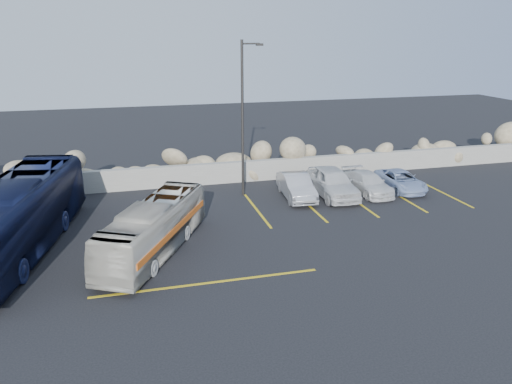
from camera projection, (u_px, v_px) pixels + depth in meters
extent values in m
plane|color=black|center=(237.00, 282.00, 17.44)|extent=(90.00, 90.00, 0.00)
cube|color=gray|center=(190.00, 175.00, 28.30)|extent=(60.00, 0.40, 1.20)
cube|color=gold|center=(152.00, 219.00, 23.27)|extent=(0.12, 5.00, 0.01)
cube|color=gold|center=(257.00, 210.00, 24.52)|extent=(0.12, 5.00, 0.01)
cube|color=gold|center=(308.00, 205.00, 25.18)|extent=(0.12, 5.00, 0.01)
cube|color=gold|center=(356.00, 201.00, 25.81)|extent=(0.12, 5.00, 0.01)
cube|color=gold|center=(401.00, 197.00, 26.45)|extent=(0.12, 5.00, 0.01)
cube|color=gold|center=(443.00, 193.00, 27.08)|extent=(0.12, 5.00, 0.01)
cube|color=gold|center=(208.00, 283.00, 17.38)|extent=(8.00, 0.12, 0.01)
cylinder|color=#2C2A27|center=(242.00, 121.00, 25.57)|extent=(0.14, 0.14, 8.00)
cylinder|color=#2C2A27|center=(251.00, 44.00, 24.51)|extent=(0.90, 0.08, 0.08)
cube|color=#2C2A27|center=(260.00, 45.00, 24.64)|extent=(0.35, 0.18, 0.12)
imported|color=beige|center=(154.00, 228.00, 19.53)|extent=(4.95, 7.31, 2.05)
imported|color=#101635|center=(16.00, 216.00, 19.52)|extent=(4.47, 10.84, 2.94)
imported|color=silver|center=(333.00, 182.00, 26.42)|extent=(1.91, 4.49, 1.51)
imported|color=#A1A1A5|center=(296.00, 186.00, 26.13)|extent=(1.64, 3.94, 1.27)
imported|color=silver|center=(368.00, 183.00, 26.97)|extent=(1.73, 3.86, 1.10)
imported|color=#8DA1C8|center=(400.00, 180.00, 27.55)|extent=(1.80, 3.76, 1.04)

